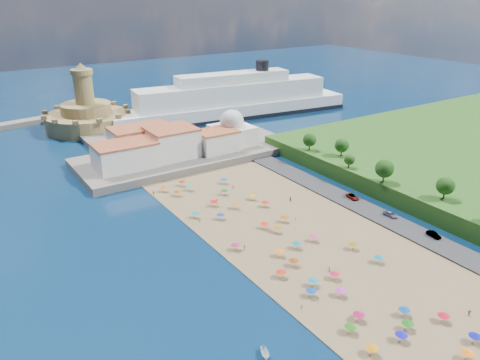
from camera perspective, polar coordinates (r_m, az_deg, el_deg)
ground at (r=132.86m, az=4.50°, el=-7.00°), size 700.00×700.00×0.00m
terrace at (r=193.89m, az=-6.31°, el=3.11°), size 90.00×36.00×3.00m
jetty at (r=217.28m, az=-15.76°, el=4.44°), size 18.00×70.00×2.40m
waterfront_buildings at (r=187.27m, az=-10.03°, el=4.26°), size 57.00×29.00×11.00m
domed_building at (r=199.31m, az=-0.99°, el=6.04°), size 16.00×16.00×15.00m
fortress at (r=243.67m, az=-18.15°, el=7.41°), size 40.00×40.00×32.40m
cruise_ship at (r=254.73m, az=-0.84°, el=9.58°), size 134.41×35.59×29.04m
beach_parasols at (r=123.52m, az=6.73°, el=-8.40°), size 29.47×115.13×2.20m
beachgoers at (r=129.33m, az=4.40°, el=-7.32°), size 36.25×101.34×1.83m
parked_cars at (r=147.67m, az=18.78°, el=-4.44°), size 2.94×51.97×1.43m
hillside_trees at (r=156.98m, az=19.82°, el=0.52°), size 12.67×104.88×7.78m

